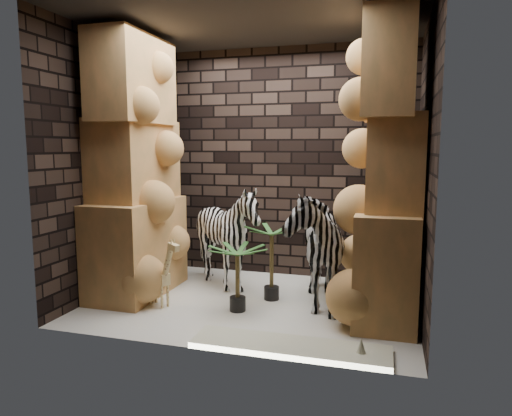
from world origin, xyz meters
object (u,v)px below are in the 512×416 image
(zebra_right, at_px, (311,236))
(palm_front, at_px, (272,263))
(giraffe_toy, at_px, (158,270))
(palm_back, at_px, (238,278))
(zebra_left, at_px, (228,242))
(surfboard, at_px, (290,347))

(zebra_right, relative_size, palm_front, 1.78)
(giraffe_toy, bearing_deg, palm_back, 29.75)
(zebra_left, relative_size, giraffe_toy, 1.62)
(zebra_right, xyz_separation_m, giraffe_toy, (-1.57, -0.53, -0.36))
(zebra_left, height_order, giraffe_toy, zebra_left)
(zebra_left, bearing_deg, zebra_right, -18.32)
(zebra_left, xyz_separation_m, surfboard, (1.08, -1.48, -0.55))
(zebra_right, distance_m, surfboard, 1.43)
(zebra_left, height_order, palm_front, zebra_left)
(zebra_right, height_order, zebra_left, zebra_right)
(zebra_right, height_order, surfboard, zebra_right)
(zebra_left, xyz_separation_m, palm_back, (0.36, -0.71, -0.22))
(giraffe_toy, distance_m, surfboard, 1.78)
(zebra_right, height_order, giraffe_toy, zebra_right)
(palm_back, distance_m, surfboard, 1.11)
(giraffe_toy, relative_size, surfboard, 0.46)
(zebra_right, bearing_deg, palm_front, 165.03)
(zebra_left, distance_m, palm_back, 0.82)
(zebra_right, bearing_deg, giraffe_toy, -176.03)
(giraffe_toy, relative_size, palm_front, 0.92)
(palm_front, height_order, surfboard, palm_front)
(giraffe_toy, bearing_deg, palm_front, 49.73)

